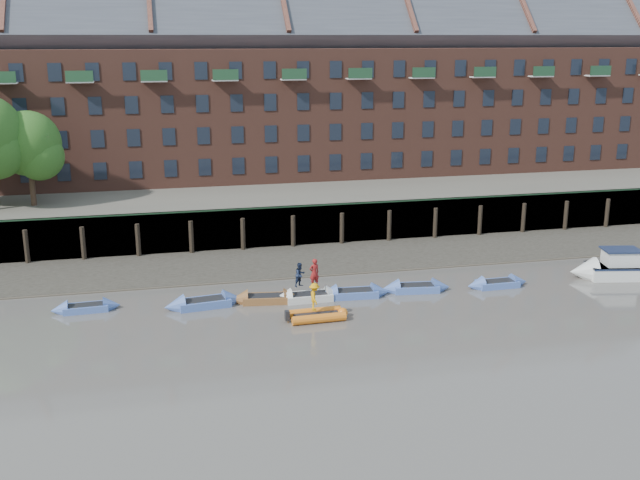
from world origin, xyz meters
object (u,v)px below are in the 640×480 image
object	(u,v)px
rowboat_3	(309,297)
rowboat_5	(416,288)
rowboat_6	(497,284)
rib_tender	(319,315)
person_rower_b	(300,275)
rowboat_0	(86,308)
rowboat_1	(204,303)
person_rower_a	(314,273)
person_rib_crew	(314,297)
rowboat_2	(266,299)
rowboat_4	(354,293)
motor_launch	(610,268)

from	to	relation	value
rowboat_3	rowboat_5	bearing A→B (deg)	-0.06
rowboat_3	rowboat_6	bearing A→B (deg)	-2.11
rowboat_3	rib_tender	distance (m)	3.36
person_rower_b	rowboat_0	bearing A→B (deg)	143.85
rowboat_1	rowboat_3	bearing A→B (deg)	-10.11
rowboat_3	rowboat_5	distance (m)	7.26
rowboat_1	person_rower_a	xyz separation A→B (m)	(6.94, -0.38, 1.58)
rib_tender	person_rower_a	world-z (taller)	person_rower_a
rowboat_5	person_rib_crew	bearing A→B (deg)	-148.84
rowboat_1	rowboat_5	bearing A→B (deg)	-8.23
rowboat_2	rib_tender	size ratio (longest dim) A/B	1.31
rowboat_0	person_rower_b	xyz separation A→B (m)	(13.22, -0.95, 1.47)
rowboat_6	rowboat_3	bearing A→B (deg)	177.67
rowboat_2	rib_tender	world-z (taller)	rowboat_2
rowboat_2	rowboat_4	bearing A→B (deg)	4.62
rowboat_1	person_rower_a	world-z (taller)	person_rower_a
rowboat_6	person_rib_crew	size ratio (longest dim) A/B	2.57
rowboat_2	person_rower_a	bearing A→B (deg)	1.01
rowboat_4	person_rower_a	world-z (taller)	person_rower_a
rowboat_3	motor_launch	bearing A→B (deg)	-1.50
rib_tender	person_rower_b	world-z (taller)	person_rower_b
rowboat_0	motor_launch	size ratio (longest dim) A/B	0.62
rowboat_5	person_rower_a	xyz separation A→B (m)	(-6.91, -0.18, 1.60)
rowboat_4	rowboat_6	xyz separation A→B (m)	(9.90, -0.26, -0.02)
rowboat_2	person_rower_b	xyz separation A→B (m)	(2.21, -0.04, 1.45)
rowboat_5	rowboat_2	bearing A→B (deg)	-174.00
rowboat_2	person_rib_crew	size ratio (longest dim) A/B	2.76
rowboat_0	rowboat_5	distance (m)	21.01
rowboat_1	person_rower_b	bearing A→B (deg)	-8.15
rowboat_5	person_rib_crew	size ratio (longest dim) A/B	2.79
rowboat_0	rib_tender	distance (m)	14.36
rowboat_5	person_rib_crew	world-z (taller)	person_rib_crew
motor_launch	rowboat_1	bearing A→B (deg)	10.07
rowboat_1	rowboat_0	bearing A→B (deg)	165.59
rowboat_2	rowboat_6	world-z (taller)	rowboat_2
rowboat_0	rowboat_2	distance (m)	11.04
motor_launch	person_rower_a	bearing A→B (deg)	10.76
rowboat_5	motor_launch	xyz separation A→B (m)	(14.16, -0.32, 0.44)
motor_launch	person_rower_a	xyz separation A→B (m)	(-21.07, 0.14, 1.15)
rowboat_2	motor_launch	xyz separation A→B (m)	(24.13, -0.48, 0.44)
rowboat_4	motor_launch	bearing A→B (deg)	3.33
rowboat_0	rowboat_6	world-z (taller)	rowboat_6
rowboat_2	rowboat_5	world-z (taller)	rowboat_5
rowboat_5	rowboat_0	bearing A→B (deg)	-176.02
rowboat_2	rowboat_5	size ratio (longest dim) A/B	0.99
rowboat_4	rib_tender	distance (m)	4.57
rowboat_2	rowboat_3	bearing A→B (deg)	1.72
rowboat_6	person_rower_a	size ratio (longest dim) A/B	2.33
person_rower_a	rowboat_4	bearing A→B (deg)	165.49
motor_launch	rowboat_5	bearing A→B (deg)	9.84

